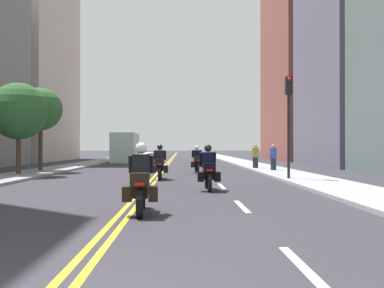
# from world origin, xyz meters

# --- Properties ---
(ground_plane) EXTENTS (264.00, 264.00, 0.00)m
(ground_plane) POSITION_xyz_m (0.00, 48.00, 0.00)
(ground_plane) COLOR #2F2C34
(sidewalk_left) EXTENTS (2.57, 144.00, 0.12)m
(sidewalk_left) POSITION_xyz_m (-6.84, 48.00, 0.06)
(sidewalk_left) COLOR gray
(sidewalk_left) RESTS_ON ground
(sidewalk_right) EXTENTS (2.57, 144.00, 0.12)m
(sidewalk_right) POSITION_xyz_m (6.84, 48.00, 0.06)
(sidewalk_right) COLOR #99979E
(sidewalk_right) RESTS_ON ground
(centreline_yellow_inner) EXTENTS (0.12, 132.00, 0.01)m
(centreline_yellow_inner) POSITION_xyz_m (-0.12, 48.00, 0.00)
(centreline_yellow_inner) COLOR yellow
(centreline_yellow_inner) RESTS_ON ground
(centreline_yellow_outer) EXTENTS (0.12, 132.00, 0.01)m
(centreline_yellow_outer) POSITION_xyz_m (0.12, 48.00, 0.00)
(centreline_yellow_outer) COLOR yellow
(centreline_yellow_outer) RESTS_ON ground
(lane_dashes_white) EXTENTS (0.14, 56.40, 0.01)m
(lane_dashes_white) POSITION_xyz_m (2.77, 29.00, 0.00)
(lane_dashes_white) COLOR silver
(lane_dashes_white) RESTS_ON ground
(building_left_2) EXTENTS (8.78, 17.07, 29.42)m
(building_left_2) POSITION_xyz_m (-16.02, 47.15, 14.71)
(building_left_2) COLOR beige
(building_left_2) RESTS_ON ground
(building_right_2) EXTENTS (7.97, 16.19, 25.59)m
(building_right_2) POSITION_xyz_m (15.62, 49.47, 12.80)
(building_right_2) COLOR brown
(building_right_2) RESTS_ON ground
(motorcycle_0) EXTENTS (0.78, 2.17, 1.60)m
(motorcycle_0) POSITION_xyz_m (0.35, 6.74, 0.64)
(motorcycle_0) COLOR black
(motorcycle_0) RESTS_ON ground
(motorcycle_1) EXTENTS (0.76, 2.22, 1.58)m
(motorcycle_1) POSITION_xyz_m (2.18, 12.31, 0.66)
(motorcycle_1) COLOR black
(motorcycle_1) RESTS_ON ground
(motorcycle_2) EXTENTS (0.77, 2.19, 1.61)m
(motorcycle_2) POSITION_xyz_m (0.26, 17.65, 0.65)
(motorcycle_2) COLOR black
(motorcycle_2) RESTS_ON ground
(motorcycle_3) EXTENTS (0.78, 2.27, 1.57)m
(motorcycle_3) POSITION_xyz_m (2.14, 23.20, 0.64)
(motorcycle_3) COLOR black
(motorcycle_3) RESTS_ON ground
(traffic_light_near) EXTENTS (0.28, 0.38, 4.58)m
(traffic_light_near) POSITION_xyz_m (5.95, 16.62, 3.18)
(traffic_light_near) COLOR black
(traffic_light_near) RESTS_ON ground
(pedestrian_0) EXTENTS (0.46, 0.44, 1.65)m
(pedestrian_0) POSITION_xyz_m (6.70, 23.86, 0.85)
(pedestrian_0) COLOR #212C39
(pedestrian_0) RESTS_ON ground
(pedestrian_1) EXTENTS (0.49, 0.39, 1.68)m
(pedestrian_1) POSITION_xyz_m (6.07, 26.54, 0.87)
(pedestrian_1) COLOR #222438
(pedestrian_1) RESTS_ON ground
(street_tree_0) EXTENTS (2.53, 2.53, 4.99)m
(street_tree_0) POSITION_xyz_m (-7.03, 23.84, 3.70)
(street_tree_0) COLOR #473823
(street_tree_0) RESTS_ON ground
(street_tree_1) EXTENTS (2.91, 2.91, 4.77)m
(street_tree_1) POSITION_xyz_m (-7.05, 20.21, 3.30)
(street_tree_1) COLOR #473326
(street_tree_1) RESTS_ON ground
(parked_truck) EXTENTS (2.20, 6.50, 2.80)m
(parked_truck) POSITION_xyz_m (-4.15, 41.48, 1.27)
(parked_truck) COLOR silver
(parked_truck) RESTS_ON ground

